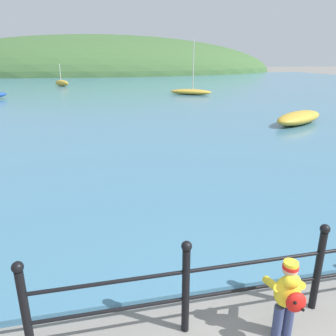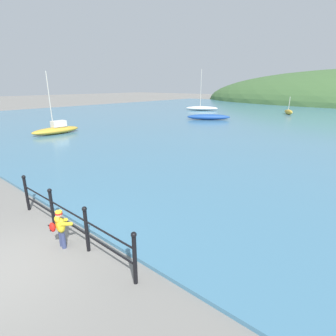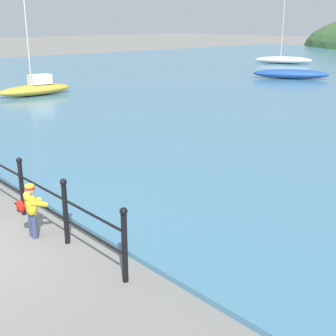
% 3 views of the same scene
% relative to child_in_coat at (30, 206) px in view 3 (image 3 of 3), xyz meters
% --- Properties ---
extents(iron_railing, '(5.27, 0.12, 1.21)m').
position_rel_child_in_coat_xyz_m(iron_railing, '(-0.22, 0.35, 0.04)').
color(iron_railing, black).
rests_on(iron_railing, ground).
extents(child_in_coat, '(0.40, 0.54, 1.00)m').
position_rel_child_in_coat_xyz_m(child_in_coat, '(0.00, 0.00, 0.00)').
color(child_in_coat, navy).
rests_on(child_in_coat, ground).
extents(boat_far_left, '(4.70, 3.81, 0.62)m').
position_rel_child_in_coat_xyz_m(boat_far_left, '(-10.40, 23.41, -0.20)').
color(boat_far_left, '#1E4793').
rests_on(boat_far_left, water).
extents(boat_white_sailboat, '(1.24, 3.91, 4.83)m').
position_rel_child_in_coat_xyz_m(boat_white_sailboat, '(-15.01, 7.64, -0.16)').
color(boat_white_sailboat, gold).
rests_on(boat_white_sailboat, water).
extents(boat_twin_mast, '(5.12, 4.01, 6.06)m').
position_rel_child_in_coat_xyz_m(boat_twin_mast, '(-17.42, 32.64, -0.19)').
color(boat_twin_mast, silver).
rests_on(boat_twin_mast, water).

